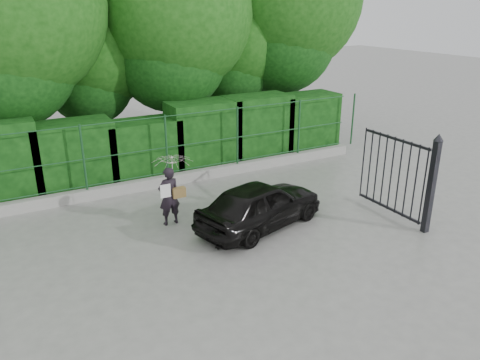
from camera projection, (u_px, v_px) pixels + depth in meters
name	position (u px, v px, depth m)	size (l,w,h in m)	color
ground	(226.00, 256.00, 9.86)	(80.00, 80.00, 0.00)	gray
kerb	(155.00, 183.00, 13.50)	(14.00, 0.25, 0.30)	#9E9E99
fence	(160.00, 147.00, 13.23)	(14.13, 0.06, 1.80)	#194823
hedge	(143.00, 145.00, 14.02)	(14.20, 1.20, 2.20)	black
trees	(147.00, 16.00, 15.10)	(17.10, 6.15, 8.08)	black
gate	(415.00, 178.00, 10.90)	(0.22, 2.33, 2.36)	black
woman	(172.00, 179.00, 11.00)	(0.95, 0.97, 1.70)	black
car	(260.00, 204.00, 10.99)	(1.34, 3.34, 1.14)	black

